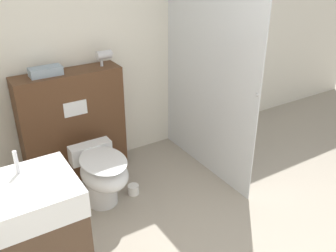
% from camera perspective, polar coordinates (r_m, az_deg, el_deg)
% --- Properties ---
extents(wall_back, '(8.00, 0.06, 2.50)m').
position_cam_1_polar(wall_back, '(3.86, -10.18, 11.88)').
color(wall_back, silver).
rests_on(wall_back, ground_plane).
extents(partition_panel, '(1.00, 0.29, 1.11)m').
position_cam_1_polar(partition_panel, '(3.79, -14.24, -0.05)').
color(partition_panel, '#51331E').
rests_on(partition_panel, ground_plane).
extents(shower_glass, '(0.04, 1.42, 2.19)m').
position_cam_1_polar(shower_glass, '(3.65, 6.09, 8.79)').
color(shower_glass, silver).
rests_on(shower_glass, ground_plane).
extents(toilet, '(0.40, 0.64, 0.52)m').
position_cam_1_polar(toilet, '(3.40, -10.02, -7.26)').
color(toilet, white).
rests_on(toilet, ground_plane).
extents(hair_drier, '(0.17, 0.08, 0.15)m').
position_cam_1_polar(hair_drier, '(3.67, -9.62, 10.62)').
color(hair_drier, '#B7B7BC').
rests_on(hair_drier, partition_panel).
extents(folded_towel, '(0.28, 0.14, 0.08)m').
position_cam_1_polar(folded_towel, '(3.52, -18.15, 7.92)').
color(folded_towel, '#8C9EAD').
rests_on(folded_towel, partition_panel).
extents(spare_toilet_roll, '(0.11, 0.11, 0.09)m').
position_cam_1_polar(spare_toilet_roll, '(3.66, -5.30, -9.61)').
color(spare_toilet_roll, white).
rests_on(spare_toilet_roll, ground_plane).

